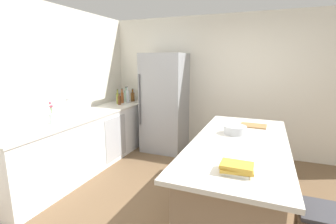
{
  "coord_description": "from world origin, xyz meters",
  "views": [
    {
      "loc": [
        0.62,
        -2.5,
        1.77
      ],
      "look_at": [
        -0.74,
        0.87,
        1.0
      ],
      "focal_mm": 26.12,
      "sensor_mm": 36.0,
      "label": 1
    }
  ],
  "objects": [
    {
      "name": "ground_plane",
      "position": [
        0.0,
        0.0,
        0.0
      ],
      "size": [
        7.2,
        7.2,
        0.0
      ],
      "primitive_type": "plane",
      "color": "brown"
    },
    {
      "name": "wall_rear",
      "position": [
        0.0,
        2.25,
        1.3
      ],
      "size": [
        6.0,
        0.1,
        2.6
      ],
      "primitive_type": "cube",
      "color": "silver",
      "rests_on": "ground_plane"
    },
    {
      "name": "wall_left",
      "position": [
        -2.45,
        0.0,
        1.3
      ],
      "size": [
        0.1,
        6.0,
        2.6
      ],
      "primitive_type": "cube",
      "color": "silver",
      "rests_on": "ground_plane"
    },
    {
      "name": "counter_run_left",
      "position": [
        -2.08,
        0.56,
        0.46
      ],
      "size": [
        0.68,
        3.11,
        0.92
      ],
      "color": "white",
      "rests_on": "ground_plane"
    },
    {
      "name": "kitchen_island",
      "position": [
        0.4,
        0.15,
        0.46
      ],
      "size": [
        0.98,
        2.3,
        0.91
      ],
      "color": "#8E755B",
      "rests_on": "ground_plane"
    },
    {
      "name": "refrigerator",
      "position": [
        -1.2,
        1.86,
        0.95
      ],
      "size": [
        0.8,
        0.72,
        1.9
      ],
      "color": "#93969B",
      "rests_on": "ground_plane"
    },
    {
      "name": "sink_faucet",
      "position": [
        -2.12,
        0.29,
        1.07
      ],
      "size": [
        0.15,
        0.05,
        0.3
      ],
      "color": "silver",
      "rests_on": "counter_run_left"
    },
    {
      "name": "flower_vase",
      "position": [
        -2.08,
        -0.07,
        1.01
      ],
      "size": [
        0.09,
        0.09,
        0.3
      ],
      "color": "silver",
      "rests_on": "counter_run_left"
    },
    {
      "name": "whiskey_bottle",
      "position": [
        -2.0,
        1.99,
        1.02
      ],
      "size": [
        0.08,
        0.08,
        0.27
      ],
      "color": "brown",
      "rests_on": "counter_run_left"
    },
    {
      "name": "gin_bottle",
      "position": [
        -2.11,
        1.91,
        1.04
      ],
      "size": [
        0.08,
        0.08,
        0.31
      ],
      "color": "#8CB79E",
      "rests_on": "counter_run_left"
    },
    {
      "name": "soda_bottle",
      "position": [
        -2.01,
        1.8,
        1.05
      ],
      "size": [
        0.07,
        0.07,
        0.33
      ],
      "color": "silver",
      "rests_on": "counter_run_left"
    },
    {
      "name": "vinegar_bottle",
      "position": [
        -2.08,
        1.71,
        1.04
      ],
      "size": [
        0.05,
        0.05,
        0.3
      ],
      "color": "#994C23",
      "rests_on": "counter_run_left"
    },
    {
      "name": "olive_oil_bottle",
      "position": [
        -2.12,
        1.61,
        1.03
      ],
      "size": [
        0.06,
        0.06,
        0.3
      ],
      "color": "olive",
      "rests_on": "counter_run_left"
    },
    {
      "name": "syrup_bottle",
      "position": [
        -2.03,
        1.53,
        1.01
      ],
      "size": [
        0.06,
        0.06,
        0.23
      ],
      "color": "#5B3319",
      "rests_on": "counter_run_left"
    },
    {
      "name": "cookbook_stack",
      "position": [
        0.45,
        -0.66,
        0.95
      ],
      "size": [
        0.27,
        0.21,
        0.08
      ],
      "color": "silver",
      "rests_on": "kitchen_island"
    },
    {
      "name": "mixing_bowl",
      "position": [
        0.31,
        0.41,
        0.96
      ],
      "size": [
        0.27,
        0.27,
        0.1
      ],
      "color": "#B2B5BA",
      "rests_on": "kitchen_island"
    },
    {
      "name": "cutting_board",
      "position": [
        0.5,
        0.85,
        0.92
      ],
      "size": [
        0.34,
        0.24,
        0.02
      ],
      "color": "#9E7042",
      "rests_on": "kitchen_island"
    }
  ]
}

